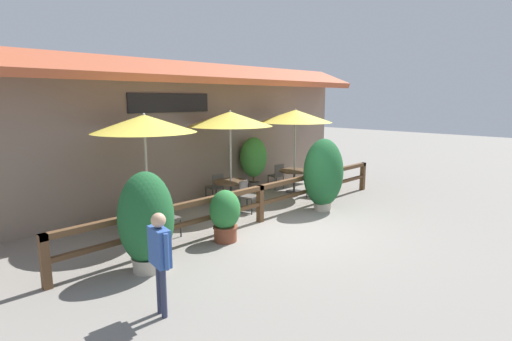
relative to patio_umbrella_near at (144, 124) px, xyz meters
name	(u,v)px	position (x,y,z in m)	size (l,w,h in m)	color
ground_plane	(292,231)	(2.32, -2.54, -2.55)	(60.00, 60.00, 0.00)	gray
building_facade	(187,131)	(2.32, 1.56, -0.39)	(14.28, 1.49, 4.23)	gray
patio_railing	(260,195)	(2.32, -1.49, -1.86)	(10.40, 0.14, 0.95)	brown
patio_umbrella_near	(144,124)	(0.00, 0.00, 0.00)	(2.42, 2.42, 2.80)	#B7B2A8
dining_table_near	(148,205)	(0.00, 0.00, -1.95)	(1.02, 1.02, 0.75)	#4C3826
chair_near_streetside	(167,216)	(0.03, -0.73, -2.06)	(0.44, 0.44, 0.87)	#514C47
chair_near_wallside	(133,204)	(0.00, 0.73, -2.06)	(0.42, 0.42, 0.87)	#514C47
patio_umbrella_middle	(230,119)	(2.81, 0.16, 0.00)	(2.42, 2.42, 2.80)	#B7B2A8
dining_table_middle	(231,186)	(2.81, 0.16, -1.95)	(1.02, 1.02, 0.75)	#4C3826
chair_middle_streetside	(247,195)	(2.75, -0.58, -2.06)	(0.51, 0.51, 0.87)	#514C47
chair_middle_wallside	(216,186)	(2.85, 0.91, -2.06)	(0.46, 0.46, 0.87)	#514C47
patio_umbrella_far	(295,116)	(5.52, -0.02, 0.00)	(2.42, 2.42, 2.80)	#B7B2A8
dining_table_far	(294,174)	(5.52, -0.02, -1.95)	(1.02, 1.02, 0.75)	#4C3826
chair_far_streetside	(313,181)	(5.50, -0.81, -2.06)	(0.51, 0.51, 0.87)	#514C47
chair_far_wallside	(277,175)	(5.54, 0.78, -2.06)	(0.48, 0.48, 0.87)	#514C47
potted_plant_tall_tropical	(146,221)	(-1.24, -2.05, -1.60)	(1.03, 0.92, 1.86)	#B7AD99
potted_plant_small_flowering	(323,174)	(4.36, -1.99, -1.50)	(1.19, 1.07, 2.03)	#B7AD99
potted_plant_broad_leaf	(225,214)	(0.77, -1.91, -1.94)	(0.71, 0.64, 1.16)	brown
potted_plant_entrance_palm	(254,159)	(4.61, 1.01, -1.41)	(0.94, 0.85, 1.85)	#564C47
pedestrian	(160,250)	(-1.92, -3.57, -1.56)	(0.26, 0.54, 1.55)	#2D334C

